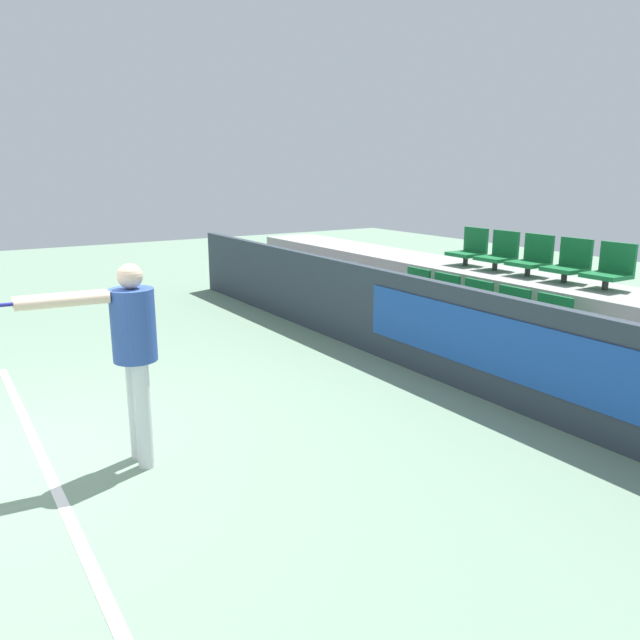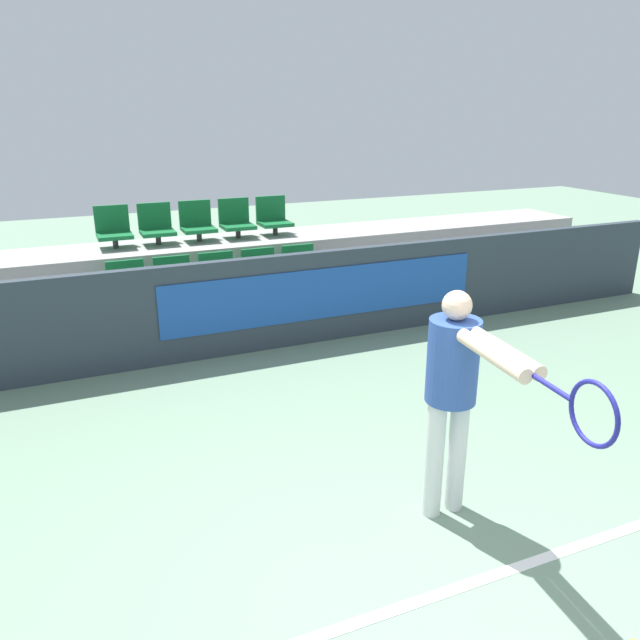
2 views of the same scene
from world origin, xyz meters
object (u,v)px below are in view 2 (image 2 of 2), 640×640
at_px(stadium_chair_6, 156,226).
at_px(stadium_chair_7, 197,223).
at_px(stadium_chair_3, 261,273).
at_px(stadium_chair_4, 301,269).
at_px(stadium_chair_9, 273,218).
at_px(stadium_chair_5, 114,229).
at_px(stadium_chair_2, 219,277).
at_px(stadium_chair_8, 236,221).
at_px(stadium_chair_1, 175,282).
at_px(stadium_chair_0, 128,287).
at_px(tennis_player, 457,384).

relative_size(stadium_chair_6, stadium_chair_7, 1.00).
relative_size(stadium_chair_3, stadium_chair_4, 1.00).
height_order(stadium_chair_4, stadium_chair_6, stadium_chair_6).
bearing_deg(stadium_chair_9, stadium_chair_4, -90.00).
relative_size(stadium_chair_5, stadium_chair_9, 1.00).
xyz_separation_m(stadium_chair_3, stadium_chair_7, (-0.54, 1.05, 0.49)).
bearing_deg(stadium_chair_3, stadium_chair_9, 62.60).
height_order(stadium_chair_2, stadium_chair_8, stadium_chair_8).
relative_size(stadium_chair_2, stadium_chair_4, 1.00).
relative_size(stadium_chair_1, stadium_chair_6, 1.00).
relative_size(stadium_chair_7, stadium_chair_9, 1.00).
height_order(stadium_chair_4, stadium_chair_9, stadium_chair_9).
distance_m(stadium_chair_0, stadium_chair_1, 0.54).
relative_size(stadium_chair_4, tennis_player, 0.32).
height_order(stadium_chair_0, stadium_chair_4, same).
distance_m(stadium_chair_2, stadium_chair_5, 1.59).
bearing_deg(stadium_chair_3, stadium_chair_8, 90.00).
height_order(stadium_chair_6, stadium_chair_7, same).
height_order(stadium_chair_0, stadium_chair_3, same).
xyz_separation_m(stadium_chair_5, stadium_chair_8, (1.63, 0.00, 0.00)).
relative_size(stadium_chair_4, stadium_chair_5, 1.00).
bearing_deg(stadium_chair_1, stadium_chair_6, 90.00).
bearing_deg(stadium_chair_9, tennis_player, -96.38).
height_order(stadium_chair_3, stadium_chair_6, stadium_chair_6).
height_order(stadium_chair_2, stadium_chair_6, stadium_chair_6).
bearing_deg(tennis_player, stadium_chair_9, 89.14).
bearing_deg(stadium_chair_9, stadium_chair_5, 180.00).
xyz_separation_m(stadium_chair_2, stadium_chair_5, (-1.09, 1.05, 0.49)).
bearing_deg(stadium_chair_0, stadium_chair_8, 32.75).
bearing_deg(tennis_player, stadium_chair_8, 94.97).
xyz_separation_m(stadium_chair_2, stadium_chair_6, (-0.54, 1.05, 0.49)).
xyz_separation_m(stadium_chair_0, stadium_chair_8, (1.63, 1.05, 0.49)).
bearing_deg(stadium_chair_8, stadium_chair_4, -62.60).
height_order(stadium_chair_7, stadium_chair_8, same).
xyz_separation_m(stadium_chair_3, stadium_chair_8, (0.00, 1.05, 0.49)).
bearing_deg(stadium_chair_0, stadium_chair_2, 0.00).
bearing_deg(stadium_chair_7, stadium_chair_1, -117.40).
distance_m(stadium_chair_2, stadium_chair_4, 1.09).
bearing_deg(stadium_chair_3, stadium_chair_7, 117.40).
bearing_deg(stadium_chair_4, stadium_chair_2, 180.00).
xyz_separation_m(stadium_chair_4, tennis_player, (-0.59, -4.27, 0.30)).
distance_m(stadium_chair_7, stadium_chair_9, 1.09).
bearing_deg(stadium_chair_7, stadium_chair_6, 180.00).
height_order(stadium_chair_2, stadium_chair_5, stadium_chair_5).
xyz_separation_m(stadium_chair_1, stadium_chair_9, (1.63, 1.05, 0.49)).
distance_m(stadium_chair_4, stadium_chair_9, 1.16).
distance_m(stadium_chair_4, stadium_chair_6, 2.00).
bearing_deg(stadium_chair_1, tennis_player, -76.36).
relative_size(stadium_chair_5, stadium_chair_7, 1.00).
xyz_separation_m(stadium_chair_0, stadium_chair_9, (2.17, 1.05, 0.49)).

